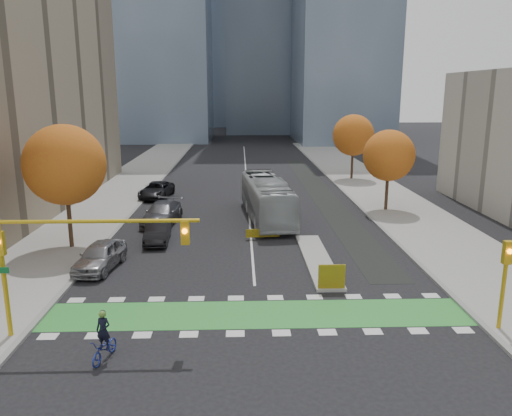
{
  "coord_description": "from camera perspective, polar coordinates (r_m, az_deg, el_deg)",
  "views": [
    {
      "loc": [
        -0.73,
        -20.16,
        10.2
      ],
      "look_at": [
        0.25,
        10.63,
        3.0
      ],
      "focal_mm": 35.0,
      "sensor_mm": 36.0,
      "label": 1
    }
  ],
  "objects": [
    {
      "name": "sidewalk_east",
      "position": [
        43.79,
        17.19,
        -0.81
      ],
      "size": [
        7.0,
        120.0,
        0.15
      ],
      "primitive_type": "cube",
      "color": "gray",
      "rests_on": "ground"
    },
    {
      "name": "tree_east_near",
      "position": [
        44.36,
        14.94,
        5.81
      ],
      "size": [
        4.4,
        4.4,
        7.08
      ],
      "color": "#332114",
      "rests_on": "ground"
    },
    {
      "name": "bus",
      "position": [
        40.7,
        1.24,
        1.1
      ],
      "size": [
        4.07,
        12.42,
        3.4
      ],
      "primitive_type": "imported",
      "rotation": [
        0.0,
        0.0,
        0.1
      ],
      "color": "#9EA4A6",
      "rests_on": "ground"
    },
    {
      "name": "sidewalk_west",
      "position": [
        43.34,
        -18.91,
        -1.08
      ],
      "size": [
        7.0,
        120.0,
        0.15
      ],
      "primitive_type": "cube",
      "color": "gray",
      "rests_on": "ground"
    },
    {
      "name": "ground",
      "position": [
        22.6,
        0.23,
        -13.67
      ],
      "size": [
        300.0,
        300.0,
        0.0
      ],
      "primitive_type": "plane",
      "color": "black",
      "rests_on": "ground"
    },
    {
      "name": "bike_lane_paint",
      "position": [
        51.84,
        7.35,
        1.71
      ],
      "size": [
        2.5,
        50.0,
        0.01
      ],
      "primitive_type": "cube",
      "color": "black",
      "rests_on": "ground"
    },
    {
      "name": "bike_crossing",
      "position": [
        23.95,
        0.1,
        -12.04
      ],
      "size": [
        20.0,
        3.0,
        0.01
      ],
      "primitive_type": "cube",
      "color": "green",
      "rests_on": "ground"
    },
    {
      "name": "parked_car_a",
      "position": [
        30.76,
        -17.4,
        -5.24
      ],
      "size": [
        2.55,
        5.0,
        1.63
      ],
      "primitive_type": "imported",
      "rotation": [
        0.0,
        0.0,
        -0.13
      ],
      "color": "gray",
      "rests_on": "ground"
    },
    {
      "name": "parked_car_c",
      "position": [
        40.08,
        -10.7,
        -0.59
      ],
      "size": [
        3.05,
        6.0,
        1.67
      ],
      "primitive_type": "imported",
      "rotation": [
        0.0,
        0.0,
        -0.13
      ],
      "color": "#515156",
      "rests_on": "ground"
    },
    {
      "name": "cyclist",
      "position": [
        20.86,
        -16.94,
        -14.6
      ],
      "size": [
        1.05,
        1.87,
        2.05
      ],
      "rotation": [
        0.0,
        0.0,
        -0.26
      ],
      "color": "navy",
      "rests_on": "ground"
    },
    {
      "name": "median_island",
      "position": [
        31.23,
        7.02,
        -5.86
      ],
      "size": [
        1.6,
        10.0,
        0.16
      ],
      "primitive_type": "cube",
      "color": "gray",
      "rests_on": "ground"
    },
    {
      "name": "hazard_board",
      "position": [
        26.53,
        8.65,
        -7.75
      ],
      "size": [
        1.4,
        0.12,
        1.3
      ],
      "primitive_type": "cube",
      "color": "yellow",
      "rests_on": "median_island"
    },
    {
      "name": "traffic_signal_east",
      "position": [
        23.83,
        26.59,
        -6.55
      ],
      "size": [
        0.35,
        0.43,
        4.1
      ],
      "color": "#BF9914",
      "rests_on": "ground"
    },
    {
      "name": "tree_west",
      "position": [
        34.38,
        -21.01,
        4.62
      ],
      "size": [
        5.2,
        5.2,
        8.22
      ],
      "color": "#332114",
      "rests_on": "ground"
    },
    {
      "name": "curb_east",
      "position": [
        42.78,
        12.75,
        -0.86
      ],
      "size": [
        0.3,
        120.0,
        0.16
      ],
      "primitive_type": "cube",
      "color": "gray",
      "rests_on": "ground"
    },
    {
      "name": "centre_line",
      "position": [
        61.02,
        -1.12,
        3.54
      ],
      "size": [
        0.15,
        70.0,
        0.01
      ],
      "primitive_type": "cube",
      "color": "silver",
      "rests_on": "ground"
    },
    {
      "name": "tree_east_far",
      "position": [
        59.85,
        11.06,
        8.16
      ],
      "size": [
        4.8,
        4.8,
        7.65
      ],
      "color": "#332114",
      "rests_on": "ground"
    },
    {
      "name": "traffic_signal_west",
      "position": [
        21.81,
        -21.07,
        -4.17
      ],
      "size": [
        8.53,
        0.56,
        5.2
      ],
      "color": "#BF9914",
      "rests_on": "ground"
    },
    {
      "name": "parked_car_b",
      "position": [
        35.26,
        -11.19,
        -2.68
      ],
      "size": [
        1.8,
        4.53,
        1.47
      ],
      "primitive_type": "imported",
      "rotation": [
        0.0,
        0.0,
        0.06
      ],
      "color": "black",
      "rests_on": "ground"
    },
    {
      "name": "curb_west",
      "position": [
        42.44,
        -14.39,
        -1.07
      ],
      "size": [
        0.3,
        120.0,
        0.16
      ],
      "primitive_type": "cube",
      "color": "gray",
      "rests_on": "ground"
    },
    {
      "name": "parked_car_d",
      "position": [
        50.02,
        -11.32,
        2.03
      ],
      "size": [
        3.16,
        5.78,
        1.54
      ],
      "primitive_type": "imported",
      "rotation": [
        0.0,
        0.0,
        -0.11
      ],
      "color": "black",
      "rests_on": "ground"
    }
  ]
}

